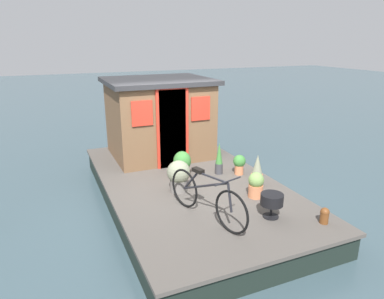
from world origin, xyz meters
The scene contains 12 objects.
ground_plane centered at (0.00, 0.00, 0.00)m, with size 60.00×60.00×0.00m, color #384C54.
houseboat_deck centered at (0.00, 0.00, 0.23)m, with size 5.78×3.20×0.47m.
houseboat_cabin centered at (1.78, 0.00, 1.39)m, with size 2.05×2.39×1.83m.
bicycle centered at (-1.55, 0.35, 0.84)m, with size 1.69×0.63×0.79m.
potted_plant_succulent centered at (-0.13, -1.10, 0.70)m, with size 0.26×0.26×0.42m.
potted_plant_lavender centered at (-0.42, 0.36, 0.78)m, with size 0.43×0.43×0.59m.
potted_plant_mint centered at (-0.76, -1.12, 0.76)m, with size 0.23×0.23×0.62m.
potted_plant_fern centered at (0.23, 0.03, 0.74)m, with size 0.36×0.36×0.54m.
potted_plant_rosemary centered at (-1.20, -0.80, 0.70)m, with size 0.28×0.28×0.46m.
potted_plant_geranium centered at (0.07, -0.73, 0.79)m, with size 0.16×0.16×0.67m.
charcoal_grill centered at (-1.92, -0.62, 0.75)m, with size 0.36×0.36×0.40m.
mooring_bollard centered at (-2.40, -1.25, 0.60)m, with size 0.14×0.14×0.26m.
Camera 1 is at (-5.95, 2.48, 3.15)m, focal length 32.52 mm.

